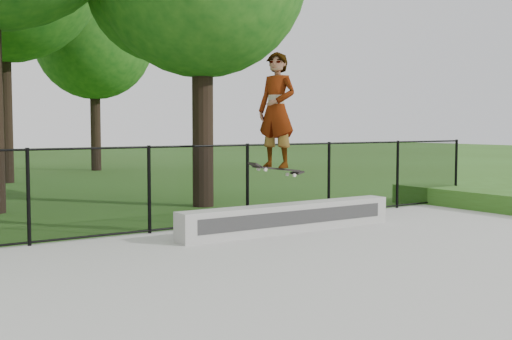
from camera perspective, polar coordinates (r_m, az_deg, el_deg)
name	(u,v)px	position (r m, az deg, el deg)	size (l,w,h in m)	color
ground	(415,326)	(6.42, 13.94, -13.33)	(100.00, 100.00, 0.00)	#2F5818
concrete_slab	(415,323)	(6.41, 13.95, -13.08)	(14.00, 12.00, 0.06)	#AAA9A4
grind_ledge	(289,218)	(11.13, 2.99, -4.25)	(4.27, 0.40, 0.49)	#989793
skater_airborne	(277,112)	(10.73, 1.85, 5.22)	(0.84, 0.81, 2.06)	black
chainlink_fence	(149,189)	(11.03, -9.47, -1.72)	(16.06, 0.06, 1.50)	black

